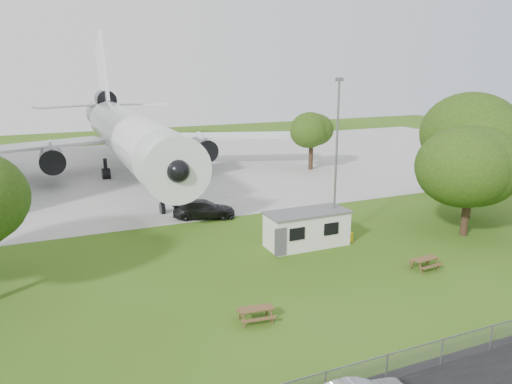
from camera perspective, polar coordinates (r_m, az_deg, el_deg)
name	(u,v)px	position (r m, az deg, el deg)	size (l,w,h in m)	color
ground	(270,294)	(29.81, 1.57, -11.54)	(160.00, 160.00, 0.00)	#486C1E
concrete_apron	(142,170)	(64.61, -12.85, 2.44)	(120.00, 46.00, 0.03)	#B7B7B2
airliner	(127,132)	(61.32, -14.58, 6.70)	(46.36, 47.73, 17.69)	white
site_cabin	(307,228)	(36.95, 5.85, -4.16)	(6.76, 2.74, 2.62)	silver
picnic_west	(256,321)	(26.94, -0.05, -14.55)	(1.80, 1.50, 0.76)	brown
picnic_east	(424,269)	(34.91, 18.69, -8.33)	(1.80, 1.50, 0.76)	brown
lamp_mast	(336,164)	(36.89, 9.13, 3.23)	(0.16, 0.16, 12.00)	slate
tree_east_front	(470,169)	(41.27, 23.28, 2.40)	(8.14, 8.14, 9.36)	#382619
tree_east_back	(475,141)	(46.26, 23.75, 5.38)	(8.48, 8.48, 10.98)	#382619
tree_far_apron	(312,131)	(63.06, 6.37, 6.94)	(5.12, 5.12, 7.48)	#382619
car_ne_sedan	(446,187)	(55.04, 20.89, 0.58)	(1.61, 4.62, 1.52)	black
car_apron_van	(204,209)	(43.62, -5.97, -1.98)	(2.19, 5.38, 1.56)	black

